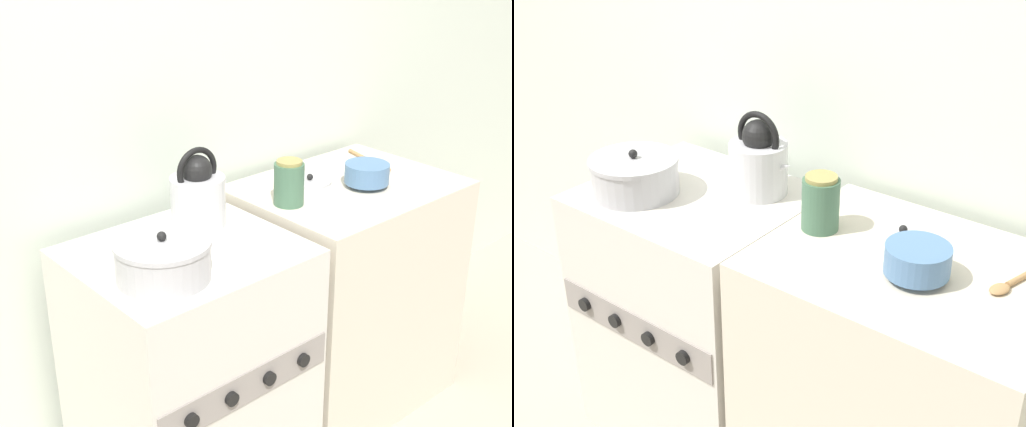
# 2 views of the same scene
# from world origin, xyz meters

# --- Properties ---
(wall_back) EXTENTS (7.00, 0.06, 2.50)m
(wall_back) POSITION_xyz_m (0.00, 0.69, 1.25)
(wall_back) COLOR silver
(wall_back) RESTS_ON ground_plane
(stove) EXTENTS (0.68, 0.62, 0.91)m
(stove) POSITION_xyz_m (0.00, 0.30, 0.46)
(stove) COLOR beige
(stove) RESTS_ON ground_plane
(counter) EXTENTS (0.80, 0.62, 0.93)m
(counter) POSITION_xyz_m (0.77, 0.31, 0.47)
(counter) COLOR beige
(counter) RESTS_ON ground_plane
(kettle) EXTENTS (0.23, 0.18, 0.27)m
(kettle) POSITION_xyz_m (0.15, 0.43, 1.02)
(kettle) COLOR silver
(kettle) RESTS_ON stove
(cooking_pot) EXTENTS (0.28, 0.28, 0.15)m
(cooking_pot) POSITION_xyz_m (-0.15, 0.19, 0.97)
(cooking_pot) COLOR #B2B2B7
(cooking_pot) RESTS_ON stove
(enamel_bowl) EXTENTS (0.17, 0.17, 0.09)m
(enamel_bowl) POSITION_xyz_m (0.80, 0.25, 0.98)
(enamel_bowl) COLOR #4C729E
(enamel_bowl) RESTS_ON counter
(storage_jar) EXTENTS (0.11, 0.11, 0.16)m
(storage_jar) POSITION_xyz_m (0.46, 0.32, 1.01)
(storage_jar) COLOR #3F664C
(storage_jar) RESTS_ON counter
(loose_pot_lid) EXTENTS (0.16, 0.16, 0.03)m
(loose_pot_lid) POSITION_xyz_m (0.67, 0.42, 0.94)
(loose_pot_lid) COLOR #B2B2B7
(loose_pot_lid) RESTS_ON counter
(wooden_spoon) EXTENTS (0.10, 0.28, 0.02)m
(wooden_spoon) POSITION_xyz_m (1.01, 0.40, 0.94)
(wooden_spoon) COLOR #A37A4C
(wooden_spoon) RESTS_ON counter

